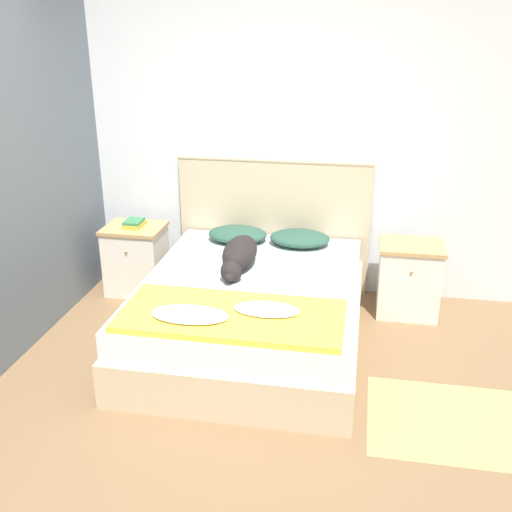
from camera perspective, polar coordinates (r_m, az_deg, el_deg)
The scene contains 13 objects.
ground_plane at distance 3.69m, azimuth -5.97°, elevation -15.89°, with size 16.00×16.00×0.00m, color brown.
wall_back at distance 5.09m, azimuth 0.25°, elevation 10.77°, with size 9.00×0.06×2.55m.
wall_side_left at distance 4.60m, azimuth -20.67°, elevation 8.20°, with size 0.06×3.10×2.55m.
bed at distance 4.39m, azimuth -0.47°, elevation -5.30°, with size 1.56×1.97×0.51m.
headboard at distance 5.17m, azimuth 1.65°, elevation 3.28°, with size 1.64×0.06×1.17m.
nightstand_left at distance 5.29m, azimuth -11.34°, elevation -0.27°, with size 0.50×0.42×0.60m.
nightstand_right at distance 4.95m, azimuth 14.34°, elevation -2.10°, with size 0.50×0.42×0.60m.
pillow_left at distance 4.99m, azimuth -1.77°, elevation 2.09°, with size 0.49×0.37×0.12m.
pillow_right at distance 4.91m, azimuth 4.18°, elevation 1.71°, with size 0.49×0.37×0.12m.
quilt at distance 3.72m, azimuth -2.50°, elevation -5.66°, with size 1.39×0.64×0.08m.
dog at distance 4.44m, azimuth -1.62°, elevation 0.12°, with size 0.24×0.74×0.21m.
book_stack at distance 5.18m, azimuth -11.51°, elevation 3.07°, with size 0.15×0.20×0.06m.
rug at distance 3.89m, azimuth 18.53°, elevation -14.77°, with size 1.05×0.80×0.00m.
Camera 1 is at (0.89, -2.79, 2.25)m, focal length 42.00 mm.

